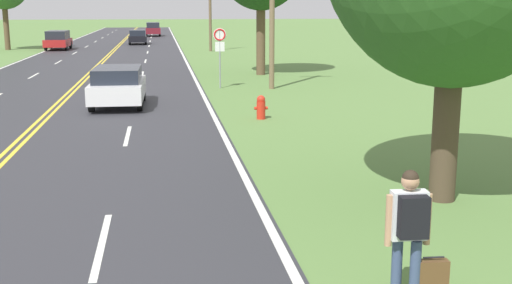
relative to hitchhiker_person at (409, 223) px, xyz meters
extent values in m
cube|color=silver|center=(-4.09, 2.66, -1.06)|extent=(0.12, 3.00, 0.00)
cube|color=silver|center=(-4.09, 11.66, -1.06)|extent=(0.12, 3.00, 0.00)
cube|color=silver|center=(-4.09, 20.66, -1.06)|extent=(0.12, 3.00, 0.00)
cube|color=silver|center=(-4.09, 29.66, -1.06)|extent=(0.12, 3.00, 0.00)
cube|color=silver|center=(-4.09, 38.66, -1.06)|extent=(0.12, 3.00, 0.00)
cube|color=silver|center=(-4.09, 47.66, -1.06)|extent=(0.12, 3.00, 0.00)
cube|color=silver|center=(-4.09, 56.66, -1.06)|extent=(0.12, 3.00, 0.00)
cube|color=silver|center=(-4.09, 65.66, -1.06)|extent=(0.12, 3.00, 0.00)
cube|color=silver|center=(-4.09, 74.66, -1.06)|extent=(0.12, 3.00, 0.00)
cube|color=silver|center=(-4.09, 83.66, -1.06)|extent=(0.12, 3.00, 0.00)
cube|color=silver|center=(-4.09, 92.66, -1.06)|extent=(0.12, 3.00, 0.00)
cube|color=silver|center=(-4.09, 101.66, -1.06)|extent=(0.12, 3.00, 0.00)
cube|color=silver|center=(-10.04, 29.66, -1.06)|extent=(0.12, 3.00, 0.00)
cube|color=silver|center=(-10.04, 38.66, -1.06)|extent=(0.12, 3.00, 0.00)
cube|color=silver|center=(-10.04, 47.66, -1.06)|extent=(0.12, 3.00, 0.00)
cube|color=silver|center=(-10.04, 56.66, -1.06)|extent=(0.12, 3.00, 0.00)
cube|color=silver|center=(-10.04, 65.66, -1.06)|extent=(0.12, 3.00, 0.00)
cube|color=silver|center=(-10.04, 74.66, -1.06)|extent=(0.12, 3.00, 0.00)
cube|color=silver|center=(-10.04, 83.66, -1.06)|extent=(0.12, 3.00, 0.00)
cube|color=silver|center=(-10.04, 92.66, -1.06)|extent=(0.12, 3.00, 0.00)
cube|color=silver|center=(-10.04, 101.66, -1.06)|extent=(0.12, 3.00, 0.00)
cylinder|color=#38476B|center=(-0.09, 0.13, -0.65)|extent=(0.14, 0.14, 0.85)
cylinder|color=#38476B|center=(0.09, -0.04, -0.65)|extent=(0.14, 0.14, 0.85)
cube|color=silver|center=(0.00, 0.04, 0.09)|extent=(0.47, 0.21, 0.64)
sphere|color=tan|center=(0.00, 0.04, 0.54)|extent=(0.23, 0.23, 0.23)
sphere|color=#2D2319|center=(0.00, 0.04, 0.58)|extent=(0.21, 0.21, 0.21)
cylinder|color=tan|center=(-0.25, 0.05, 0.03)|extent=(0.09, 0.09, 0.67)
cylinder|color=tan|center=(0.25, 0.03, 0.03)|extent=(0.09, 0.09, 0.67)
cube|color=black|center=(-0.01, -0.14, 0.12)|extent=(0.38, 0.20, 0.54)
cube|color=brown|center=(0.34, -0.03, -0.79)|extent=(0.40, 0.17, 0.57)
cylinder|color=black|center=(0.34, -0.03, -0.47)|extent=(0.28, 0.04, 0.02)
cylinder|color=red|center=(0.29, 14.00, -0.77)|extent=(0.30, 0.30, 0.61)
sphere|color=red|center=(0.29, 14.00, -0.40)|extent=(0.29, 0.29, 0.29)
cylinder|color=red|center=(0.48, 14.00, -0.70)|extent=(0.08, 0.11, 0.11)
cylinder|color=red|center=(0.10, 14.00, -0.70)|extent=(0.08, 0.11, 0.11)
cylinder|color=gray|center=(-0.29, 22.69, 0.29)|extent=(0.07, 0.07, 2.74)
cylinder|color=white|center=(-0.29, 22.67, 1.42)|extent=(0.60, 0.02, 0.60)
torus|color=red|center=(-0.29, 22.65, 1.42)|extent=(0.55, 0.07, 0.55)
cube|color=white|center=(-0.29, 22.67, 0.87)|extent=(0.44, 0.02, 0.44)
cylinder|color=brown|center=(1.29, 48.39, 2.66)|extent=(0.24, 0.24, 7.48)
cylinder|color=brown|center=(-16.46, 52.86, 1.04)|extent=(0.47, 0.47, 4.23)
cylinder|color=brown|center=(2.55, 28.46, 1.07)|extent=(0.50, 0.50, 4.30)
cylinder|color=#473828|center=(2.39, 4.20, 0.43)|extent=(0.51, 0.51, 3.02)
cylinder|color=black|center=(-3.85, 16.34, -0.74)|extent=(0.21, 0.69, 0.68)
cylinder|color=black|center=(-5.59, 16.37, -0.74)|extent=(0.21, 0.69, 0.68)
cylinder|color=black|center=(-3.80, 19.00, -0.74)|extent=(0.21, 0.69, 0.68)
cylinder|color=black|center=(-5.55, 19.03, -0.74)|extent=(0.21, 0.69, 0.68)
cube|color=white|center=(-4.70, 17.68, -0.44)|extent=(2.02, 4.32, 0.67)
cube|color=#1E232D|center=(-4.70, 17.68, 0.16)|extent=(1.76, 3.03, 0.53)
cylinder|color=black|center=(-12.89, 53.92, -0.72)|extent=(0.20, 0.73, 0.72)
cylinder|color=black|center=(-11.18, 53.93, -0.72)|extent=(0.20, 0.73, 0.72)
cylinder|color=black|center=(-12.88, 50.93, -0.72)|extent=(0.20, 0.73, 0.72)
cylinder|color=black|center=(-11.17, 50.94, -0.72)|extent=(0.20, 0.73, 0.72)
cube|color=#A81E1E|center=(-12.03, 52.43, -0.44)|extent=(1.93, 4.83, 0.62)
cube|color=#1E232D|center=(-12.03, 52.43, 0.24)|extent=(1.70, 3.38, 0.73)
cylinder|color=black|center=(-4.44, 58.71, -0.75)|extent=(0.22, 0.67, 0.66)
cylinder|color=black|center=(-6.03, 58.66, -0.75)|extent=(0.22, 0.67, 0.66)
cylinder|color=black|center=(-4.51, 61.23, -0.75)|extent=(0.22, 0.67, 0.66)
cylinder|color=black|center=(-6.11, 61.18, -0.75)|extent=(0.22, 0.67, 0.66)
cube|color=black|center=(-5.27, 59.94, -0.49)|extent=(1.93, 4.12, 0.58)
cube|color=#1E232D|center=(-5.28, 60.10, 0.08)|extent=(1.65, 2.29, 0.55)
cylinder|color=black|center=(-3.00, 77.03, -0.69)|extent=(0.21, 0.79, 0.78)
cylinder|color=black|center=(-4.66, 77.00, -0.69)|extent=(0.21, 0.79, 0.78)
cylinder|color=black|center=(-3.05, 79.98, -0.69)|extent=(0.21, 0.79, 0.78)
cylinder|color=black|center=(-4.71, 79.95, -0.69)|extent=(0.21, 0.79, 0.78)
cube|color=maroon|center=(-3.86, 78.49, -0.35)|extent=(1.93, 4.79, 0.75)
cube|color=#1E232D|center=(-3.86, 78.49, 0.36)|extent=(1.69, 3.36, 0.67)
camera|label=1|loc=(-3.07, -7.37, 2.69)|focal=45.00mm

